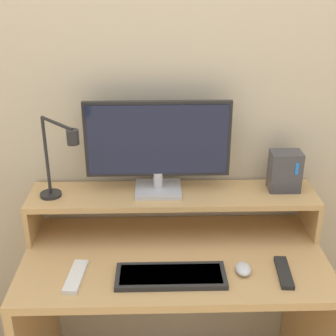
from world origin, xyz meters
TOP-DOWN VIEW (x-y plane):
  - wall_back at (0.00, 0.59)m, footprint 6.00×0.05m
  - desk at (0.00, 0.28)m, footprint 1.10×0.55m
  - monitor_shelf at (0.00, 0.44)m, footprint 1.10×0.23m
  - monitor at (-0.06, 0.46)m, footprint 0.54×0.15m
  - desk_lamp at (-0.41, 0.38)m, footprint 0.19×0.20m
  - router_dock at (0.43, 0.46)m, footprint 0.12×0.08m
  - keyboard at (-0.02, 0.14)m, footprint 0.37×0.14m
  - mouse at (0.23, 0.16)m, footprint 0.05×0.08m
  - remote_control at (-0.34, 0.15)m, footprint 0.07×0.18m
  - remote_secondary at (0.37, 0.15)m, footprint 0.06×0.17m

SIDE VIEW (x-z plane):
  - desk at x=0.00m, z-range 0.14..0.87m
  - remote_control at x=-0.34m, z-range 0.72..0.74m
  - remote_secondary at x=0.37m, z-range 0.72..0.74m
  - keyboard at x=-0.02m, z-range 0.72..0.74m
  - mouse at x=0.23m, z-range 0.72..0.75m
  - monitor_shelf at x=0.00m, z-range 0.78..0.95m
  - router_dock at x=0.43m, z-range 0.89..1.05m
  - desk_lamp at x=-0.41m, z-range 0.90..1.22m
  - monitor at x=-0.06m, z-range 0.90..1.26m
  - wall_back at x=0.00m, z-range 0.00..2.50m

